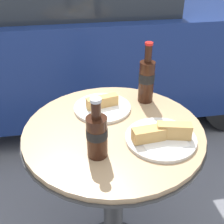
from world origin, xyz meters
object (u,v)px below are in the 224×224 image
at_px(lunch_plate_near, 102,106).
at_px(lunch_plate_far, 161,136).
at_px(cola_bottle_right, 97,134).
at_px(parked_car, 49,32).
at_px(cola_bottle_left, 146,79).
at_px(bistro_table, 113,168).

xyz_separation_m(lunch_plate_near, lunch_plate_far, (0.17, -0.24, 0.01)).
distance_m(lunch_plate_near, lunch_plate_far, 0.29).
bearing_deg(cola_bottle_right, parked_car, 95.97).
bearing_deg(cola_bottle_left, lunch_plate_near, -168.65).
xyz_separation_m(cola_bottle_left, lunch_plate_far, (-0.02, -0.28, -0.08)).
relative_size(cola_bottle_left, lunch_plate_far, 1.04).
distance_m(cola_bottle_right, lunch_plate_near, 0.29).
bearing_deg(lunch_plate_far, lunch_plate_near, 125.12).
distance_m(cola_bottle_left, parked_car, 1.64).
height_order(lunch_plate_far, parked_car, parked_car).
bearing_deg(bistro_table, cola_bottle_left, 46.67).
bearing_deg(parked_car, lunch_plate_far, -77.16).
relative_size(bistro_table, cola_bottle_right, 3.74).
height_order(cola_bottle_right, lunch_plate_near, cola_bottle_right).
relative_size(bistro_table, parked_car, 0.17).
distance_m(cola_bottle_left, lunch_plate_far, 0.29).
relative_size(lunch_plate_far, parked_car, 0.05).
height_order(cola_bottle_left, parked_car, parked_car).
bearing_deg(cola_bottle_right, lunch_plate_near, 78.69).
bearing_deg(lunch_plate_near, bistro_table, -81.47).
distance_m(bistro_table, cola_bottle_right, 0.32).
bearing_deg(lunch_plate_near, cola_bottle_left, 11.35).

